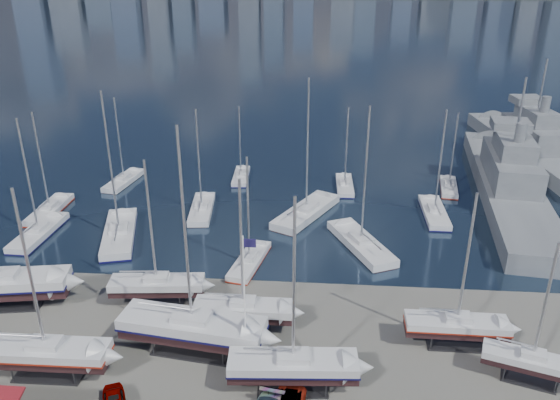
# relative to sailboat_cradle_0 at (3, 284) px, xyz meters

# --- Properties ---
(ground) EXTENTS (1400.00, 1400.00, 0.00)m
(ground) POSITION_rel_sailboat_cradle_0_xyz_m (21.32, -3.81, -2.25)
(ground) COLOR #605E59
(ground) RESTS_ON ground
(water) EXTENTS (1400.00, 600.00, 0.40)m
(water) POSITION_rel_sailboat_cradle_0_xyz_m (21.32, 306.19, -2.40)
(water) COLOR #1B253E
(water) RESTS_ON ground
(sailboat_cradle_0) EXTENTS (12.58, 5.46, 19.40)m
(sailboat_cradle_0) POSITION_rel_sailboat_cradle_0_xyz_m (0.00, 0.00, 0.00)
(sailboat_cradle_0) COLOR #2D2D33
(sailboat_cradle_0) RESTS_ON ground
(sailboat_cradle_1) EXTENTS (9.91, 2.90, 15.97)m
(sailboat_cradle_1) POSITION_rel_sailboat_cradle_0_xyz_m (8.65, -9.00, -0.18)
(sailboat_cradle_1) COLOR #2D2D33
(sailboat_cradle_1) RESTS_ON ground
(sailboat_cradle_2) EXTENTS (9.02, 3.30, 14.53)m
(sailboat_cradle_2) POSITION_rel_sailboat_cradle_0_xyz_m (14.38, 1.44, -0.25)
(sailboat_cradle_2) COLOR #2D2D33
(sailboat_cradle_2) RESTS_ON ground
(sailboat_cradle_3) EXTENTS (12.63, 5.13, 19.54)m
(sailboat_cradle_3) POSITION_rel_sailboat_cradle_0_xyz_m (19.32, -5.14, 0.01)
(sailboat_cradle_3) COLOR #2D2D33
(sailboat_cradle_3) RESTS_ON ground
(sailboat_cradle_4) EXTENTS (8.69, 2.43, 14.31)m
(sailboat_cradle_4) POSITION_rel_sailboat_cradle_0_xyz_m (23.10, -1.85, -0.26)
(sailboat_cradle_4) COLOR #2D2D33
(sailboat_cradle_4) RESTS_ON ground
(sailboat_cradle_5) EXTENTS (10.05, 3.43, 15.99)m
(sailboat_cradle_5) POSITION_rel_sailboat_cradle_0_xyz_m (27.90, -8.95, -0.18)
(sailboat_cradle_5) COLOR #2D2D33
(sailboat_cradle_5) RESTS_ON ground
(sailboat_cradle_6) EXTENTS (8.64, 2.49, 14.09)m
(sailboat_cradle_6) POSITION_rel_sailboat_cradle_0_xyz_m (41.35, -2.70, -0.28)
(sailboat_cradle_6) COLOR #2D2D33
(sailboat_cradle_6) RESTS_ON ground
(sailboat_cradle_7) EXTENTS (7.52, 4.23, 12.15)m
(sailboat_cradle_7) POSITION_rel_sailboat_cradle_0_xyz_m (46.17, -6.75, -0.36)
(sailboat_cradle_7) COLOR #2D2D33
(sailboat_cradle_7) RESTS_ON ground
(sailboat_moored_0) EXTENTS (3.18, 10.22, 15.14)m
(sailboat_moored_0) POSITION_rel_sailboat_cradle_0_xyz_m (-3.87, 14.06, -1.94)
(sailboat_moored_0) COLOR black
(sailboat_moored_0) RESTS_ON water
(sailboat_moored_1) EXTENTS (2.74, 9.47, 14.12)m
(sailboat_moored_1) POSITION_rel_sailboat_cradle_0_xyz_m (-5.69, 20.62, -1.94)
(sailboat_moored_1) COLOR black
(sailboat_moored_1) RESTS_ON water
(sailboat_moored_2) EXTENTS (3.85, 9.18, 13.44)m
(sailboat_moored_2) POSITION_rel_sailboat_cradle_0_xyz_m (0.39, 31.69, -1.92)
(sailboat_moored_2) COLOR black
(sailboat_moored_2) RESTS_ON water
(sailboat_moored_3) EXTENTS (6.56, 12.79, 18.41)m
(sailboat_moored_3) POSITION_rel_sailboat_cradle_0_xyz_m (5.92, 14.39, -1.93)
(sailboat_moored_3) COLOR black
(sailboat_moored_3) RESTS_ON water
(sailboat_moored_4) EXTENTS (3.65, 9.78, 14.43)m
(sailboat_moored_4) POSITION_rel_sailboat_cradle_0_xyz_m (14.13, 22.36, -1.93)
(sailboat_moored_4) COLOR black
(sailboat_moored_4) RESTS_ON water
(sailboat_moored_5) EXTENTS (2.58, 7.92, 11.70)m
(sailboat_moored_5) POSITION_rel_sailboat_cradle_0_xyz_m (17.47, 34.89, -1.94)
(sailboat_moored_5) COLOR black
(sailboat_moored_5) RESTS_ON water
(sailboat_moored_6) EXTENTS (4.02, 8.91, 12.86)m
(sailboat_moored_6) POSITION_rel_sailboat_cradle_0_xyz_m (22.13, 9.40, -1.94)
(sailboat_moored_6) COLOR black
(sailboat_moored_6) RESTS_ON water
(sailboat_moored_7) EXTENTS (8.75, 12.55, 18.64)m
(sailboat_moored_7) POSITION_rel_sailboat_cradle_0_xyz_m (27.81, 22.31, -1.92)
(sailboat_moored_7) COLOR black
(sailboat_moored_7) RESTS_ON water
(sailboat_moored_8) EXTENTS (2.52, 8.38, 12.46)m
(sailboat_moored_8) POSITION_rel_sailboat_cradle_0_xyz_m (33.05, 32.41, -1.94)
(sailboat_moored_8) COLOR black
(sailboat_moored_8) RESTS_ON water
(sailboat_moored_9) EXTENTS (7.75, 11.76, 17.32)m
(sailboat_moored_9) POSITION_rel_sailboat_cradle_0_xyz_m (34.37, 14.23, -1.92)
(sailboat_moored_9) COLOR black
(sailboat_moored_9) RESTS_ON water
(sailboat_moored_10) EXTENTS (2.84, 9.85, 14.68)m
(sailboat_moored_10) POSITION_rel_sailboat_cradle_0_xyz_m (44.31, 23.66, -1.94)
(sailboat_moored_10) COLOR black
(sailboat_moored_10) RESTS_ON water
(sailboat_moored_11) EXTENTS (3.37, 8.16, 11.84)m
(sailboat_moored_11) POSITION_rel_sailboat_cradle_0_xyz_m (48.03, 33.00, -1.94)
(sailboat_moored_11) COLOR black
(sailboat_moored_11) RESTS_ON water
(naval_ship_east) EXTENTS (13.16, 46.25, 18.11)m
(naval_ship_east) POSITION_rel_sailboat_cradle_0_xyz_m (55.69, 31.67, -0.58)
(naval_ship_east) COLOR slate
(naval_ship_east) RESTS_ON water
(naval_ship_west) EXTENTS (11.07, 42.31, 17.77)m
(naval_ship_west) POSITION_rel_sailboat_cradle_0_xyz_m (64.51, 48.85, -0.58)
(naval_ship_west) COLOR slate
(naval_ship_west) RESTS_ON water
(flagpole) EXTENTS (1.03, 0.12, 11.68)m
(flagpole) POSITION_rel_sailboat_cradle_0_xyz_m (24.06, -6.52, 4.46)
(flagpole) COLOR white
(flagpole) RESTS_ON ground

